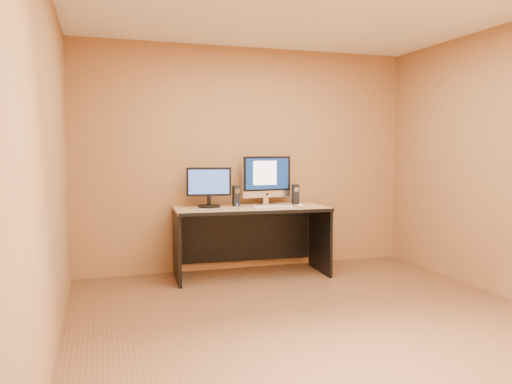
% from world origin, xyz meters
% --- Properties ---
extents(floor, '(4.00, 4.00, 0.00)m').
position_xyz_m(floor, '(0.00, 0.00, 0.00)').
color(floor, brown).
rests_on(floor, ground).
extents(walls, '(4.00, 4.00, 2.60)m').
position_xyz_m(walls, '(0.00, 0.00, 1.30)').
color(walls, '#905C3A').
rests_on(walls, ground).
extents(desk, '(1.72, 0.82, 0.78)m').
position_xyz_m(desk, '(-0.08, 1.59, 0.39)').
color(desk, tan).
rests_on(desk, ground).
extents(imac, '(0.61, 0.27, 0.58)m').
position_xyz_m(imac, '(0.18, 1.80, 1.06)').
color(imac, silver).
rests_on(imac, desk).
extents(second_monitor, '(0.54, 0.33, 0.44)m').
position_xyz_m(second_monitor, '(-0.53, 1.73, 1.00)').
color(second_monitor, black).
rests_on(second_monitor, desk).
extents(speaker_left, '(0.08, 0.08, 0.23)m').
position_xyz_m(speaker_left, '(-0.21, 1.75, 0.89)').
color(speaker_left, black).
rests_on(speaker_left, desk).
extents(speaker_right, '(0.08, 0.08, 0.23)m').
position_xyz_m(speaker_right, '(0.50, 1.73, 0.89)').
color(speaker_right, black).
rests_on(speaker_right, desk).
extents(keyboard, '(0.46, 0.16, 0.02)m').
position_xyz_m(keyboard, '(0.13, 1.45, 0.79)').
color(keyboard, '#B8B7BC').
rests_on(keyboard, desk).
extents(mouse, '(0.07, 0.11, 0.04)m').
position_xyz_m(mouse, '(0.44, 1.42, 0.80)').
color(mouse, white).
rests_on(mouse, desk).
extents(cable_a, '(0.12, 0.21, 0.01)m').
position_xyz_m(cable_a, '(0.24, 1.86, 0.78)').
color(cable_a, black).
rests_on(cable_a, desk).
extents(cable_b, '(0.09, 0.17, 0.01)m').
position_xyz_m(cable_b, '(0.17, 1.91, 0.78)').
color(cable_b, black).
rests_on(cable_b, desk).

